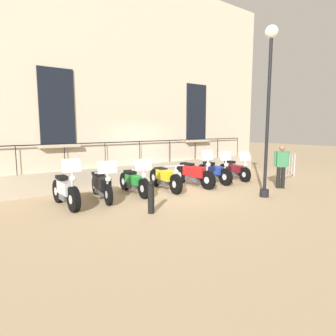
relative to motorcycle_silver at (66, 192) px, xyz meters
The scene contains 13 objects.
ground_plane 3.54m from the motorcycle_silver, 89.98° to the left, with size 60.00×60.00×0.00m, color tan.
building_facade 5.37m from the motorcycle_silver, 122.13° to the left, with size 0.82×13.93×7.90m.
motorcycle_silver is the anchor object (origin of this frame).
motorcycle_black 1.17m from the motorcycle_silver, 99.68° to the left, with size 2.14×0.79×1.26m.
motorcycle_green 2.32m from the motorcycle_silver, 95.12° to the left, with size 2.06×0.69×1.23m.
motorcycle_yellow 3.52m from the motorcycle_silver, 92.30° to the left, with size 2.19×0.77×0.94m.
motorcycle_red 4.77m from the motorcycle_silver, 90.16° to the left, with size 2.19×0.60×1.40m.
motorcycle_blue 5.90m from the motorcycle_silver, 90.66° to the left, with size 2.08×0.61×1.30m.
motorcycle_maroon 7.09m from the motorcycle_silver, 90.31° to the left, with size 1.93×0.69×1.21m.
lamppost 6.65m from the motorcycle_silver, 64.33° to the left, with size 0.39×0.39×5.18m.
crowd_barrier 9.05m from the motorcycle_silver, 82.00° to the left, with size 0.48×1.87×1.05m.
bollard 2.47m from the motorcycle_silver, 38.59° to the left, with size 0.17×0.17×0.85m.
pedestrian_standing 7.36m from the motorcycle_silver, 73.01° to the left, with size 0.41×0.41×1.57m.
Camera 1 is at (8.06, -6.09, 2.20)m, focal length 31.61 mm.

